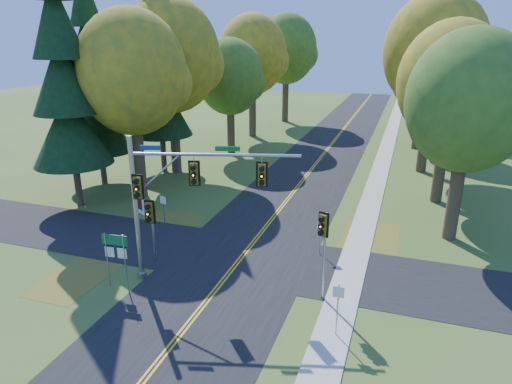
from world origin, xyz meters
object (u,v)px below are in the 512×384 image
(info_kiosk, at_px, (139,200))
(east_signal_pole, at_px, (323,234))
(route_sign_cluster, at_px, (115,250))
(traffic_mast, at_px, (175,191))

(info_kiosk, bearing_deg, east_signal_pole, -1.12)
(route_sign_cluster, xyz_separation_m, info_kiosk, (-4.64, 9.20, -1.14))
(east_signal_pole, relative_size, route_sign_cluster, 1.55)
(route_sign_cluster, bearing_deg, info_kiosk, 112.41)
(route_sign_cluster, distance_m, info_kiosk, 10.37)
(east_signal_pole, xyz_separation_m, route_sign_cluster, (-9.98, -2.09, -1.41))
(traffic_mast, relative_size, route_sign_cluster, 2.74)
(info_kiosk, bearing_deg, route_sign_cluster, -38.39)
(route_sign_cluster, height_order, info_kiosk, route_sign_cluster)
(traffic_mast, bearing_deg, info_kiosk, 118.34)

